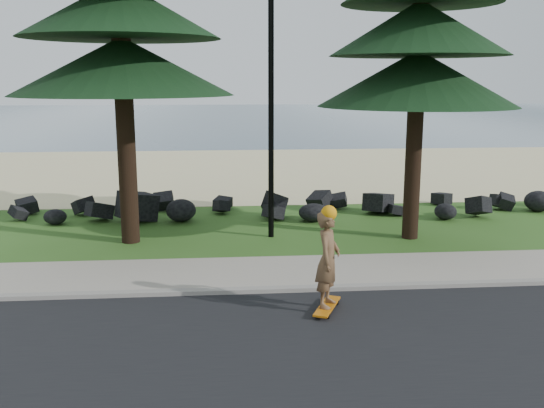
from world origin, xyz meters
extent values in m
plane|color=#305A1C|center=(0.00, 0.00, 0.00)|extent=(160.00, 160.00, 0.00)
cube|color=black|center=(0.00, -4.50, 0.01)|extent=(160.00, 7.00, 0.02)
cube|color=gray|center=(0.00, -0.90, 0.05)|extent=(160.00, 0.20, 0.10)
cube|color=gray|center=(0.00, 0.20, 0.04)|extent=(160.00, 2.00, 0.08)
cube|color=beige|center=(0.00, 14.50, 0.01)|extent=(160.00, 15.00, 0.01)
cube|color=#304B5D|center=(0.00, 51.00, 0.00)|extent=(160.00, 58.00, 0.01)
cylinder|color=black|center=(0.00, 3.20, 4.00)|extent=(0.14, 0.14, 8.00)
cube|color=#BE640B|center=(0.55, -1.93, 0.10)|extent=(0.63, 1.02, 0.03)
imported|color=brown|center=(0.55, -1.93, 0.95)|extent=(0.61, 0.72, 1.67)
sphere|color=orange|center=(0.55, -1.93, 1.76)|extent=(0.27, 0.27, 0.27)
camera|label=1|loc=(-1.24, -11.72, 3.99)|focal=40.00mm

